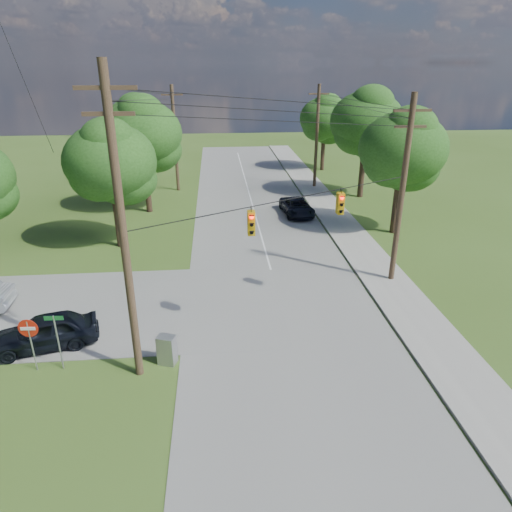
{
  "coord_description": "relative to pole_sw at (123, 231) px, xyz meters",
  "views": [
    {
      "loc": [
        -1.18,
        -15.43,
        11.83
      ],
      "look_at": [
        0.63,
        5.0,
        3.12
      ],
      "focal_mm": 32.0,
      "sensor_mm": 36.0,
      "label": 1
    }
  ],
  "objects": [
    {
      "name": "pole_sw",
      "position": [
        0.0,
        0.0,
        0.0
      ],
      "size": [
        2.0,
        0.32,
        12.0
      ],
      "color": "brown",
      "rests_on": "ground"
    },
    {
      "name": "tree_e_far",
      "position": [
        16.1,
        37.6,
        -0.31
      ],
      "size": [
        5.8,
        5.8,
        8.32
      ],
      "color": "#432E21",
      "rests_on": "ground"
    },
    {
      "name": "tree_w_far",
      "position": [
        -4.4,
        32.6,
        0.02
      ],
      "size": [
        6.0,
        6.0,
        8.73
      ],
      "color": "#432E21",
      "rests_on": "ground"
    },
    {
      "name": "tree_w_near",
      "position": [
        -3.4,
        14.6,
        -0.3
      ],
      "size": [
        6.0,
        6.0,
        8.4
      ],
      "color": "#432E21",
      "rests_on": "ground"
    },
    {
      "name": "power_lines",
      "position": [
        6.1,
        11.14,
        2.93
      ],
      "size": [
        13.93,
        29.62,
        4.93
      ],
      "color": "black",
      "rests_on": "ground"
    },
    {
      "name": "tree_w_mid",
      "position": [
        -2.4,
        22.6,
        0.35
      ],
      "size": [
        6.4,
        6.4,
        9.22
      ],
      "color": "#432E21",
      "rests_on": "ground"
    },
    {
      "name": "pole_north_w",
      "position": [
        -0.4,
        29.6,
        -1.1
      ],
      "size": [
        2.0,
        0.32,
        10.0
      ],
      "color": "brown",
      "rests_on": "ground"
    },
    {
      "name": "main_road",
      "position": [
        6.6,
        4.6,
        -6.21
      ],
      "size": [
        10.0,
        100.0,
        0.03
      ],
      "primitive_type": "cube",
      "color": "gray",
      "rests_on": "ground"
    },
    {
      "name": "sidewalk_east",
      "position": [
        13.3,
        4.6,
        -6.17
      ],
      "size": [
        2.6,
        100.0,
        0.12
      ],
      "primitive_type": "cube",
      "color": "#A4A39A",
      "rests_on": "ground"
    },
    {
      "name": "ground",
      "position": [
        4.6,
        -0.4,
        -6.23
      ],
      "size": [
        140.0,
        140.0,
        0.0
      ],
      "primitive_type": "plane",
      "color": "#3C5A1E",
      "rests_on": "ground"
    },
    {
      "name": "street_name_sign",
      "position": [
        -3.24,
        0.6,
        -4.6
      ],
      "size": [
        0.76,
        0.06,
        2.54
      ],
      "rotation": [
        0.0,
        0.0,
        -0.03
      ],
      "color": "#9A9C9F",
      "rests_on": "ground"
    },
    {
      "name": "tree_e_near",
      "position": [
        16.6,
        15.6,
        0.02
      ],
      "size": [
        6.2,
        6.2,
        8.81
      ],
      "color": "#432E21",
      "rests_on": "ground"
    },
    {
      "name": "car_main_north",
      "position": [
        10.1,
        20.55,
        -5.53
      ],
      "size": [
        2.58,
        4.95,
        1.33
      ],
      "primitive_type": "imported",
      "rotation": [
        0.0,
        0.0,
        0.08
      ],
      "color": "black",
      "rests_on": "main_road"
    },
    {
      "name": "pole_ne",
      "position": [
        13.5,
        7.6,
        -0.76
      ],
      "size": [
        2.0,
        0.32,
        10.5
      ],
      "color": "brown",
      "rests_on": "ground"
    },
    {
      "name": "tree_e_mid",
      "position": [
        17.1,
        25.6,
        0.68
      ],
      "size": [
        6.6,
        6.6,
        9.64
      ],
      "color": "#432E21",
      "rests_on": "ground"
    },
    {
      "name": "traffic_signals",
      "position": [
        7.15,
        4.03,
        -0.73
      ],
      "size": [
        4.91,
        3.27,
        1.05
      ],
      "color": "gold",
      "rests_on": "ground"
    },
    {
      "name": "pole_north_e",
      "position": [
        13.5,
        29.6,
        -1.1
      ],
      "size": [
        2.0,
        0.32,
        10.0
      ],
      "color": "brown",
      "rests_on": "ground"
    },
    {
      "name": "do_not_enter_sign",
      "position": [
        -4.31,
        0.6,
        -4.46
      ],
      "size": [
        0.81,
        0.1,
        2.43
      ],
      "rotation": [
        0.0,
        0.0,
        -0.06
      ],
      "color": "#9A9C9F",
      "rests_on": "ground"
    },
    {
      "name": "control_cabinet",
      "position": [
        1.1,
        0.6,
        -5.57
      ],
      "size": [
        0.86,
        0.73,
        1.32
      ],
      "primitive_type": "cube",
      "rotation": [
        0.0,
        0.0,
        -0.33
      ],
      "color": "#9A9C9F",
      "rests_on": "ground"
    },
    {
      "name": "car_cross_dark",
      "position": [
        -4.42,
        2.3,
        -5.42
      ],
      "size": [
        4.86,
        2.93,
        1.55
      ],
      "primitive_type": "imported",
      "rotation": [
        0.0,
        0.0,
        -1.31
      ],
      "color": "black",
      "rests_on": "cross_road"
    }
  ]
}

